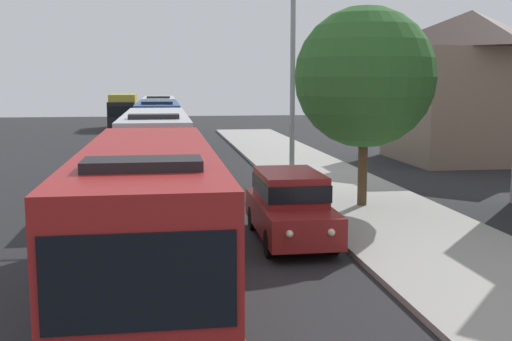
{
  "coord_description": "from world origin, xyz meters",
  "views": [
    {
      "loc": [
        -0.99,
        0.37,
        4.35
      ],
      "look_at": [
        1.72,
        18.6,
        1.71
      ],
      "focal_mm": 43.93,
      "sensor_mm": 36.0,
      "label": 1
    }
  ],
  "objects": [
    {
      "name": "bus_lead",
      "position": [
        -1.3,
        12.86,
        1.69
      ],
      "size": [
        2.58,
        10.61,
        3.21
      ],
      "color": "maroon",
      "rests_on": "ground_plane"
    },
    {
      "name": "bus_middle",
      "position": [
        -1.3,
        39.46,
        1.69
      ],
      "size": [
        2.58,
        10.47,
        3.21
      ],
      "color": "#284C8C",
      "rests_on": "ground_plane"
    },
    {
      "name": "roadside_tree",
      "position": [
        5.7,
        20.66,
        4.48
      ],
      "size": [
        4.7,
        4.7,
        6.68
      ],
      "color": "#4C3823",
      "rests_on": "sidewalk"
    },
    {
      "name": "streetlamp_mid",
      "position": [
        4.1,
        24.77,
        5.44
      ],
      "size": [
        5.31,
        0.28,
        8.78
      ],
      "color": "gray",
      "rests_on": "sidewalk"
    },
    {
      "name": "white_suv",
      "position": [
        2.4,
        16.85,
        1.03
      ],
      "size": [
        1.86,
        4.85,
        1.9
      ],
      "color": "maroon",
      "rests_on": "ground_plane"
    },
    {
      "name": "bus_fourth_in_line",
      "position": [
        -1.3,
        52.44,
        1.69
      ],
      "size": [
        2.58,
        11.34,
        3.21
      ],
      "color": "silver",
      "rests_on": "ground_plane"
    },
    {
      "name": "bus_second_in_line",
      "position": [
        -1.3,
        25.91,
        1.69
      ],
      "size": [
        2.58,
        11.51,
        3.21
      ],
      "color": "silver",
      "rests_on": "ground_plane"
    },
    {
      "name": "house_distant_gabled",
      "position": [
        15.51,
        32.6,
        4.14
      ],
      "size": [
        7.71,
        7.49,
        8.12
      ],
      "color": "#7A6656",
      "rests_on": "ground_plane"
    },
    {
      "name": "box_truck_oncoming",
      "position": [
        -4.6,
        59.46,
        1.71
      ],
      "size": [
        2.35,
        7.53,
        3.15
      ],
      "color": "black",
      "rests_on": "ground_plane"
    }
  ]
}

